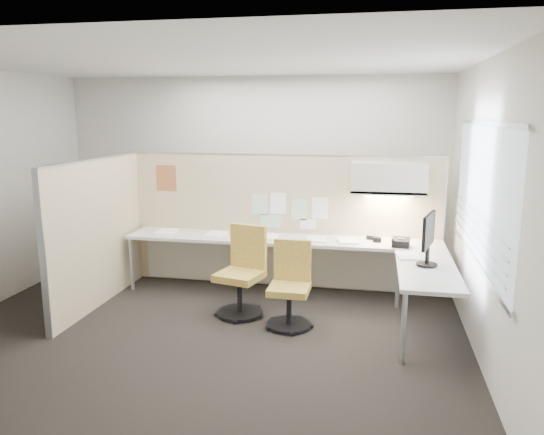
% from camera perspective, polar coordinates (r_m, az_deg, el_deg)
% --- Properties ---
extents(floor, '(5.50, 4.50, 0.01)m').
position_cam_1_polar(floor, '(5.93, -7.05, -11.68)').
color(floor, black).
rests_on(floor, ground).
extents(ceiling, '(5.50, 4.50, 0.01)m').
position_cam_1_polar(ceiling, '(5.49, -7.78, 16.47)').
color(ceiling, white).
rests_on(ceiling, wall_back).
extents(wall_back, '(5.50, 0.02, 2.80)m').
position_cam_1_polar(wall_back, '(7.68, -2.07, 4.53)').
color(wall_back, beige).
rests_on(wall_back, ground).
extents(wall_front, '(5.50, 0.02, 2.80)m').
position_cam_1_polar(wall_front, '(3.53, -19.08, -4.09)').
color(wall_front, beige).
rests_on(wall_front, ground).
extents(wall_right, '(0.02, 4.50, 2.80)m').
position_cam_1_polar(wall_right, '(5.35, 21.79, 0.79)').
color(wall_right, beige).
rests_on(wall_right, ground).
extents(window_pane, '(0.01, 2.80, 1.30)m').
position_cam_1_polar(window_pane, '(5.32, 21.65, 2.39)').
color(window_pane, '#929FA9').
rests_on(window_pane, wall_right).
extents(partition_back, '(4.10, 0.06, 1.75)m').
position_cam_1_polar(partition_back, '(7.03, 1.12, -0.43)').
color(partition_back, tan).
rests_on(partition_back, floor).
extents(partition_left, '(0.06, 2.20, 1.75)m').
position_cam_1_polar(partition_left, '(6.69, -18.18, -1.59)').
color(partition_left, tan).
rests_on(partition_left, floor).
extents(desk, '(4.00, 2.07, 0.73)m').
position_cam_1_polar(desk, '(6.58, 3.66, -3.71)').
color(desk, beige).
rests_on(desk, floor).
extents(overhead_bin, '(0.90, 0.36, 0.38)m').
position_cam_1_polar(overhead_bin, '(6.61, 12.44, 4.15)').
color(overhead_bin, beige).
rests_on(overhead_bin, partition_back).
extents(task_light_strip, '(0.60, 0.06, 0.02)m').
position_cam_1_polar(task_light_strip, '(6.64, 12.36, 2.35)').
color(task_light_strip, '#FFEABF').
rests_on(task_light_strip, overhead_bin).
extents(pinned_papers, '(1.01, 0.00, 0.47)m').
position_cam_1_polar(pinned_papers, '(6.95, 1.72, 0.76)').
color(pinned_papers, '#8CBF8C').
rests_on(pinned_papers, partition_back).
extents(poster, '(0.28, 0.00, 0.35)m').
position_cam_1_polar(poster, '(7.35, -11.31, 4.18)').
color(poster, orange).
rests_on(poster, partition_back).
extents(chair_left, '(0.57, 0.59, 1.01)m').
position_cam_1_polar(chair_left, '(6.13, -3.19, -6.10)').
color(chair_left, black).
rests_on(chair_left, floor).
extents(chair_right, '(0.48, 0.48, 0.92)m').
position_cam_1_polar(chair_right, '(5.81, 1.96, -7.52)').
color(chair_right, black).
rests_on(chair_right, floor).
extents(monitor, '(0.22, 0.51, 0.55)m').
position_cam_1_polar(monitor, '(5.67, 16.47, -1.95)').
color(monitor, black).
rests_on(monitor, desk).
extents(phone, '(0.23, 0.22, 0.12)m').
position_cam_1_polar(phone, '(6.47, 13.66, -2.62)').
color(phone, black).
rests_on(phone, desk).
extents(stapler, '(0.15, 0.08, 0.05)m').
position_cam_1_polar(stapler, '(6.74, 10.71, -2.18)').
color(stapler, black).
rests_on(stapler, desk).
extents(tape_dispenser, '(0.10, 0.06, 0.06)m').
position_cam_1_polar(tape_dispenser, '(6.63, 11.24, -2.37)').
color(tape_dispenser, black).
rests_on(tape_dispenser, desk).
extents(coat_hook, '(0.18, 0.41, 1.26)m').
position_cam_1_polar(coat_hook, '(5.94, -23.11, 1.95)').
color(coat_hook, silver).
rests_on(coat_hook, partition_left).
extents(paper_stack_0, '(0.24, 0.30, 0.03)m').
position_cam_1_polar(paper_stack_0, '(7.16, -11.29, -1.51)').
color(paper_stack_0, white).
rests_on(paper_stack_0, desk).
extents(paper_stack_1, '(0.26, 0.32, 0.02)m').
position_cam_1_polar(paper_stack_1, '(6.93, -6.06, -1.80)').
color(paper_stack_1, white).
rests_on(paper_stack_1, desk).
extents(paper_stack_2, '(0.25, 0.31, 0.03)m').
position_cam_1_polar(paper_stack_2, '(6.71, -0.49, -2.11)').
color(paper_stack_2, white).
rests_on(paper_stack_2, desk).
extents(paper_stack_3, '(0.25, 0.31, 0.02)m').
position_cam_1_polar(paper_stack_3, '(6.66, 4.80, -2.32)').
color(paper_stack_3, white).
rests_on(paper_stack_3, desk).
extents(paper_stack_4, '(0.29, 0.34, 0.02)m').
position_cam_1_polar(paper_stack_4, '(6.59, 8.12, -2.51)').
color(paper_stack_4, white).
rests_on(paper_stack_4, desk).
extents(paper_stack_5, '(0.28, 0.33, 0.02)m').
position_cam_1_polar(paper_stack_5, '(6.04, 14.41, -4.05)').
color(paper_stack_5, white).
rests_on(paper_stack_5, desk).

